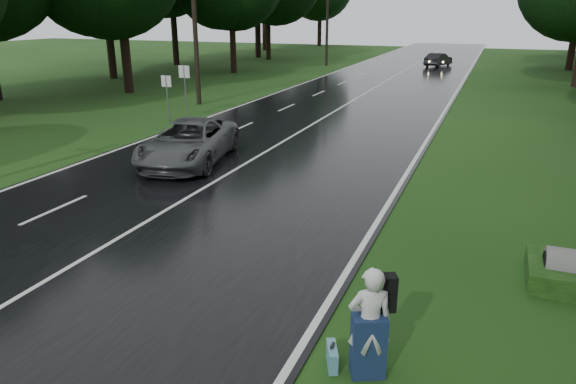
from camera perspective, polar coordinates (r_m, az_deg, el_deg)
name	(u,v)px	position (r m, az deg, el deg)	size (l,w,h in m)	color
ground	(90,257)	(13.10, -20.84, -6.63)	(160.00, 160.00, 0.00)	#1F4414
road	(336,111)	(30.21, 5.21, 8.79)	(12.00, 140.00, 0.04)	black
lane_center	(336,111)	(30.20, 5.21, 8.83)	(0.12, 140.00, 0.01)	silver
grey_car	(189,142)	(19.83, -10.79, 5.41)	(2.59, 5.61, 1.56)	#494C4E
far_car	(438,60)	(57.30, 16.11, 13.72)	(1.41, 4.04, 1.33)	black
hitchhiker	(370,326)	(8.33, 8.97, -14.28)	(0.81, 0.78, 1.87)	silver
suitcase	(332,356)	(8.80, 4.83, -17.46)	(0.15, 0.50, 0.36)	teal
utility_pole_mid	(199,104)	(32.96, -9.66, 9.43)	(1.80, 0.28, 9.11)	black
utility_pole_far	(326,66)	(56.44, 4.19, 13.60)	(1.80, 0.28, 9.16)	black
road_sign_a	(169,122)	(27.96, -12.84, 7.51)	(0.56, 0.10, 2.35)	white
road_sign_b	(187,116)	(29.35, -10.98, 8.17)	(0.65, 0.10, 2.69)	white
tree_left_d	(130,92)	(39.02, -16.92, 10.37)	(9.17, 9.17, 14.33)	black
tree_left_e	(234,73)	(49.84, -5.93, 12.82)	(9.11, 9.11, 14.24)	black
tree_left_f	(269,60)	(63.52, -2.13, 14.26)	(9.82, 9.82, 15.35)	black
tree_right_e	(576,87)	(45.62, 28.90, 10.01)	(8.27, 8.27, 12.92)	black
tree_right_f	(568,70)	(58.71, 28.30, 11.65)	(8.96, 8.96, 14.00)	black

